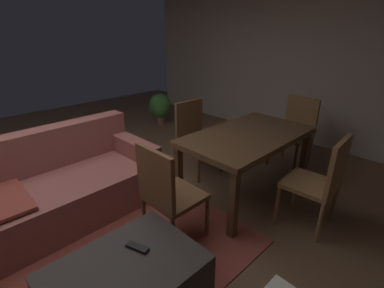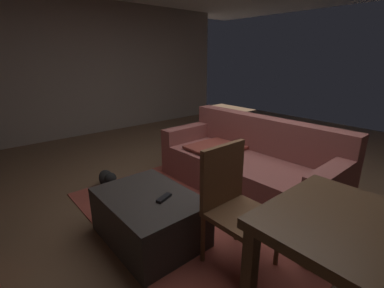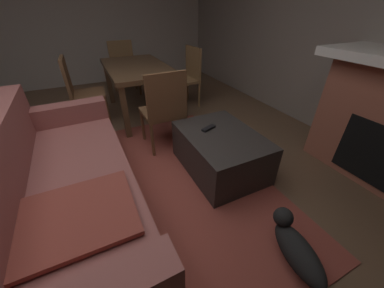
{
  "view_description": "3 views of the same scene",
  "coord_description": "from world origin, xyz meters",
  "px_view_note": "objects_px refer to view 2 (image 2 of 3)",
  "views": [
    {
      "loc": [
        -0.62,
        -2.34,
        1.78
      ],
      "look_at": [
        0.72,
        -0.96,
        0.97
      ],
      "focal_mm": 25.84,
      "sensor_mm": 36.0,
      "label": 1
    },
    {
      "loc": [
        1.77,
        -2.18,
        1.55
      ],
      "look_at": [
        0.44,
        -1.05,
        0.98
      ],
      "focal_mm": 25.35,
      "sensor_mm": 36.0,
      "label": 2
    },
    {
      "loc": [
        -1.55,
        -0.07,
        1.48
      ],
      "look_at": [
        -0.22,
        -0.72,
        0.53
      ],
      "focal_mm": 20.35,
      "sensor_mm": 36.0,
      "label": 3
    }
  ],
  "objects_px": {
    "ottoman_coffee_table": "(149,217)",
    "couch": "(248,165)",
    "small_dog": "(108,179)",
    "dining_chair_west": "(233,199)",
    "tv_remote": "(164,198)"
  },
  "relations": [
    {
      "from": "ottoman_coffee_table",
      "to": "dining_chair_west",
      "type": "bearing_deg",
      "value": 29.5
    },
    {
      "from": "ottoman_coffee_table",
      "to": "tv_remote",
      "type": "bearing_deg",
      "value": 25.58
    },
    {
      "from": "dining_chair_west",
      "to": "ottoman_coffee_table",
      "type": "bearing_deg",
      "value": -150.5
    },
    {
      "from": "couch",
      "to": "ottoman_coffee_table",
      "type": "xyz_separation_m",
      "value": [
        0.05,
        -1.42,
        -0.09
      ]
    },
    {
      "from": "ottoman_coffee_table",
      "to": "small_dog",
      "type": "height_order",
      "value": "ottoman_coffee_table"
    },
    {
      "from": "ottoman_coffee_table",
      "to": "tv_remote",
      "type": "relative_size",
      "value": 5.82
    },
    {
      "from": "couch",
      "to": "small_dog",
      "type": "xyz_separation_m",
      "value": [
        -1.02,
        -1.33,
        -0.15
      ]
    },
    {
      "from": "dining_chair_west",
      "to": "tv_remote",
      "type": "bearing_deg",
      "value": -149.43
    },
    {
      "from": "small_dog",
      "to": "tv_remote",
      "type": "bearing_deg",
      "value": -1.16
    },
    {
      "from": "tv_remote",
      "to": "ottoman_coffee_table",
      "type": "bearing_deg",
      "value": -174.0
    },
    {
      "from": "ottoman_coffee_table",
      "to": "dining_chair_west",
      "type": "relative_size",
      "value": 1.0
    },
    {
      "from": "ottoman_coffee_table",
      "to": "couch",
      "type": "bearing_deg",
      "value": 91.98
    },
    {
      "from": "tv_remote",
      "to": "small_dog",
      "type": "relative_size",
      "value": 0.31
    },
    {
      "from": "tv_remote",
      "to": "dining_chair_west",
      "type": "height_order",
      "value": "dining_chair_west"
    },
    {
      "from": "couch",
      "to": "tv_remote",
      "type": "height_order",
      "value": "couch"
    }
  ]
}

